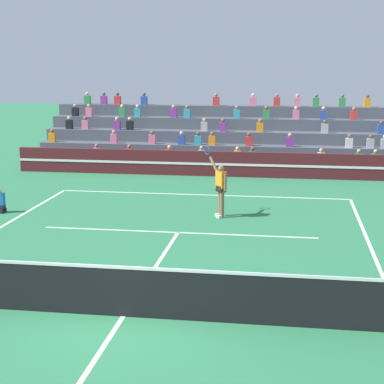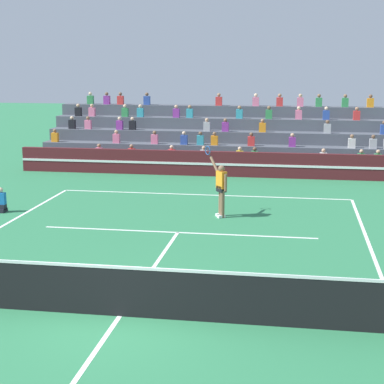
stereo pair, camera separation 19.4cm
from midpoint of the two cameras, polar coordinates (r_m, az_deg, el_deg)
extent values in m
plane|color=#2D7A4C|center=(13.20, -6.01, -10.92)|extent=(120.00, 120.00, 0.00)
cube|color=white|center=(24.40, 1.29, -0.25)|extent=(11.00, 0.10, 0.01)
cube|color=white|center=(19.14, -0.98, -3.61)|extent=(8.25, 0.10, 0.01)
cube|color=white|center=(13.20, -6.01, -10.91)|extent=(0.10, 12.85, 0.01)
cube|color=black|center=(13.02, -6.06, -8.89)|extent=(11.90, 0.02, 1.00)
cube|color=white|center=(12.84, -6.11, -6.68)|extent=(11.90, 0.04, 0.06)
cube|color=#51191E|center=(28.26, 2.43, 2.52)|extent=(18.00, 0.24, 1.10)
cube|color=white|center=(28.13, 2.40, 2.48)|extent=(18.00, 0.02, 0.10)
cube|color=#4C515B|center=(29.55, 2.72, 2.39)|extent=(17.54, 0.95, 0.55)
cube|color=#338C4C|center=(29.28, 14.98, 2.89)|extent=(0.32, 0.22, 0.44)
sphere|color=tan|center=(29.23, 15.02, 3.51)|extent=(0.18, 0.18, 0.18)
cube|color=red|center=(29.64, -1.63, 3.39)|extent=(0.32, 0.22, 0.44)
sphere|color=beige|center=(29.60, -1.63, 4.00)|extent=(0.18, 0.18, 0.18)
cube|color=#338C4C|center=(29.17, 5.77, 3.20)|extent=(0.32, 0.22, 0.44)
sphere|color=brown|center=(29.13, 5.79, 3.82)|extent=(0.18, 0.18, 0.18)
cube|color=red|center=(30.06, -5.20, 3.46)|extent=(0.32, 0.22, 0.44)
sphere|color=#9E7051|center=(30.01, -5.21, 4.07)|extent=(0.18, 0.18, 0.18)
cube|color=#B2B2B7|center=(29.40, 1.24, 3.32)|extent=(0.32, 0.22, 0.44)
sphere|color=tan|center=(29.36, 1.24, 3.94)|extent=(0.18, 0.18, 0.18)
cube|color=silver|center=(29.16, 11.78, 3.01)|extent=(0.32, 0.22, 0.44)
sphere|color=tan|center=(29.11, 11.81, 3.63)|extent=(0.18, 0.18, 0.18)
cube|color=yellow|center=(29.22, 4.45, 3.24)|extent=(0.32, 0.22, 0.44)
sphere|color=beige|center=(29.18, 4.46, 3.86)|extent=(0.18, 0.18, 0.18)
cube|color=#338C4C|center=(29.36, 16.37, 2.84)|extent=(0.32, 0.22, 0.44)
sphere|color=tan|center=(29.31, 16.41, 3.46)|extent=(0.18, 0.18, 0.18)
cube|color=pink|center=(30.48, -8.07, 3.51)|extent=(0.32, 0.22, 0.44)
sphere|color=#9E7051|center=(30.44, -8.08, 4.11)|extent=(0.18, 0.18, 0.18)
cube|color=#4C515B|center=(30.44, 2.93, 3.18)|extent=(17.54, 0.95, 1.10)
cube|color=silver|center=(30.11, 14.19, 4.22)|extent=(0.32, 0.22, 0.44)
sphere|color=brown|center=(30.07, 14.22, 4.83)|extent=(0.18, 0.18, 0.18)
cube|color=pink|center=(30.69, -3.16, 4.70)|extent=(0.32, 0.22, 0.44)
sphere|color=brown|center=(30.66, -3.17, 5.30)|extent=(0.18, 0.18, 0.18)
cube|color=red|center=(30.05, 5.47, 4.52)|extent=(0.32, 0.22, 0.44)
sphere|color=brown|center=(30.01, 5.48, 5.12)|extent=(0.18, 0.18, 0.18)
cube|color=#2D4CA5|center=(30.42, -0.54, 4.66)|extent=(0.32, 0.22, 0.44)
sphere|color=beige|center=(30.38, -0.54, 5.26)|extent=(0.18, 0.18, 0.18)
cube|color=purple|center=(29.99, 9.08, 4.41)|extent=(0.32, 0.22, 0.44)
sphere|color=tan|center=(29.95, 9.10, 5.01)|extent=(0.18, 0.18, 0.18)
cube|color=teal|center=(30.30, 0.94, 4.63)|extent=(0.32, 0.22, 0.44)
sphere|color=brown|center=(30.26, 0.94, 5.23)|extent=(0.18, 0.18, 0.18)
cube|color=pink|center=(31.15, -6.56, 4.75)|extent=(0.32, 0.22, 0.44)
sphere|color=tan|center=(31.11, -6.57, 5.33)|extent=(0.18, 0.18, 0.18)
cube|color=#B2B2B7|center=(30.20, 15.97, 4.15)|extent=(0.32, 0.22, 0.44)
sphere|color=brown|center=(30.16, 16.01, 4.75)|extent=(0.18, 0.18, 0.18)
cube|color=orange|center=(30.21, 2.19, 4.60)|extent=(0.32, 0.22, 0.44)
sphere|color=brown|center=(30.17, 2.20, 5.20)|extent=(0.18, 0.18, 0.18)
cube|color=orange|center=(32.13, -11.91, 4.78)|extent=(0.32, 0.22, 0.44)
sphere|color=brown|center=(32.09, -11.94, 5.35)|extent=(0.18, 0.18, 0.18)
cube|color=#4C515B|center=(31.34, 3.13, 3.94)|extent=(17.54, 0.95, 1.65)
cube|color=black|center=(31.85, -5.14, 5.93)|extent=(0.32, 0.22, 0.44)
sphere|color=beige|center=(31.82, -5.15, 6.50)|extent=(0.18, 0.18, 0.18)
cube|color=orange|center=(30.91, 6.46, 5.72)|extent=(0.32, 0.22, 0.44)
sphere|color=#9E7051|center=(30.87, 6.47, 6.31)|extent=(0.18, 0.18, 0.18)
cube|color=pink|center=(32.49, -9.05, 5.94)|extent=(0.32, 0.22, 0.44)
sphere|color=brown|center=(32.46, -9.07, 6.50)|extent=(0.18, 0.18, 0.18)
cube|color=purple|center=(31.04, 3.16, 5.80)|extent=(0.32, 0.22, 0.44)
sphere|color=brown|center=(31.01, 3.17, 6.39)|extent=(0.18, 0.18, 0.18)
cube|color=#2D4CA5|center=(31.15, 16.86, 5.34)|extent=(0.32, 0.22, 0.44)
sphere|color=brown|center=(31.12, 16.90, 5.92)|extent=(0.18, 0.18, 0.18)
cube|color=black|center=(32.76, -10.44, 5.94)|extent=(0.32, 0.22, 0.44)
sphere|color=beige|center=(32.73, -10.46, 6.50)|extent=(0.18, 0.18, 0.18)
cube|color=#B2B2B7|center=(30.91, 12.12, 5.54)|extent=(0.32, 0.22, 0.44)
sphere|color=brown|center=(30.88, 12.14, 6.13)|extent=(0.18, 0.18, 0.18)
cube|color=purple|center=(32.02, -6.28, 5.93)|extent=(0.32, 0.22, 0.44)
sphere|color=beige|center=(31.99, -6.29, 6.50)|extent=(0.18, 0.18, 0.18)
cube|color=#B2B2B7|center=(31.15, 1.51, 5.84)|extent=(0.32, 0.22, 0.44)
sphere|color=tan|center=(31.12, 1.51, 6.42)|extent=(0.18, 0.18, 0.18)
cube|color=#4C515B|center=(32.24, 3.31, 4.64)|extent=(17.54, 0.95, 2.20)
cube|color=#338C4C|center=(31.79, 7.02, 6.87)|extent=(0.32, 0.22, 0.44)
sphere|color=brown|center=(31.76, 7.04, 7.44)|extent=(0.18, 0.18, 0.18)
cube|color=pink|center=(31.77, 9.63, 6.79)|extent=(0.32, 0.22, 0.44)
sphere|color=beige|center=(31.74, 9.65, 7.36)|extent=(0.18, 0.18, 0.18)
cube|color=black|center=(33.60, -9.91, 7.04)|extent=(0.32, 0.22, 0.44)
sphere|color=tan|center=(33.57, -9.93, 7.59)|extent=(0.18, 0.18, 0.18)
cube|color=teal|center=(31.88, 4.41, 6.93)|extent=(0.32, 0.22, 0.44)
sphere|color=#9E7051|center=(31.85, 4.42, 7.51)|extent=(0.18, 0.18, 0.18)
cube|color=purple|center=(32.30, -1.24, 7.03)|extent=(0.32, 0.22, 0.44)
sphere|color=tan|center=(32.27, -1.24, 7.59)|extent=(0.18, 0.18, 0.18)
cube|color=teal|center=(32.18, -0.03, 7.01)|extent=(0.32, 0.22, 0.44)
sphere|color=#9E7051|center=(32.15, -0.03, 7.58)|extent=(0.18, 0.18, 0.18)
cube|color=#338C4C|center=(32.88, -5.80, 7.06)|extent=(0.32, 0.22, 0.44)
sphere|color=beige|center=(32.85, -5.82, 7.61)|extent=(0.18, 0.18, 0.18)
cube|color=teal|center=(32.68, -4.44, 7.05)|extent=(0.32, 0.22, 0.44)
sphere|color=beige|center=(32.66, -4.45, 7.61)|extent=(0.18, 0.18, 0.18)
cube|color=#2D4CA5|center=(31.80, 12.01, 6.70)|extent=(0.32, 0.22, 0.44)
sphere|color=beige|center=(31.78, 12.03, 7.28)|extent=(0.18, 0.18, 0.18)
cube|color=red|center=(31.90, 14.59, 6.60)|extent=(0.32, 0.22, 0.44)
sphere|color=#9E7051|center=(31.88, 14.62, 7.17)|extent=(0.18, 0.18, 0.18)
cube|color=pink|center=(33.37, -8.71, 7.05)|extent=(0.32, 0.22, 0.44)
sphere|color=tan|center=(33.34, -8.73, 7.60)|extent=(0.18, 0.18, 0.18)
cube|color=#4C515B|center=(33.15, 3.49, 5.32)|extent=(17.54, 0.95, 2.75)
cube|color=#338C4C|center=(32.69, 11.38, 7.83)|extent=(0.32, 0.22, 0.44)
sphere|color=brown|center=(32.67, 11.40, 8.39)|extent=(0.18, 0.18, 0.18)
cube|color=pink|center=(32.73, 5.86, 8.00)|extent=(0.32, 0.22, 0.44)
sphere|color=beige|center=(32.71, 5.87, 8.56)|extent=(0.18, 0.18, 0.18)
cube|color=#338C4C|center=(32.76, 13.62, 7.74)|extent=(0.32, 0.22, 0.44)
sphere|color=brown|center=(32.75, 13.64, 8.30)|extent=(0.18, 0.18, 0.18)
cube|color=#338C4C|center=(34.35, -8.86, 8.09)|extent=(0.32, 0.22, 0.44)
sphere|color=beige|center=(34.33, -8.87, 8.63)|extent=(0.18, 0.18, 0.18)
cube|color=pink|center=(32.67, 9.77, 7.89)|extent=(0.32, 0.22, 0.44)
sphere|color=tan|center=(32.65, 9.79, 8.45)|extent=(0.18, 0.18, 0.18)
cube|color=#2D4CA5|center=(33.53, -3.86, 8.12)|extent=(0.32, 0.22, 0.44)
sphere|color=brown|center=(33.51, -3.87, 8.67)|extent=(0.18, 0.18, 0.18)
cube|color=purple|center=(34.08, -7.42, 8.11)|extent=(0.32, 0.22, 0.44)
sphere|color=brown|center=(34.06, -7.43, 8.65)|extent=(0.18, 0.18, 0.18)
cube|color=red|center=(32.89, 2.57, 8.07)|extent=(0.32, 0.22, 0.44)
sphere|color=#9E7051|center=(32.87, 2.58, 8.62)|extent=(0.18, 0.18, 0.18)
cube|color=red|center=(33.88, -6.21, 8.12)|extent=(0.32, 0.22, 0.44)
sphere|color=brown|center=(33.86, -6.22, 8.66)|extent=(0.18, 0.18, 0.18)
cube|color=red|center=(32.68, 7.97, 7.94)|extent=(0.32, 0.22, 0.44)
sphere|color=#9E7051|center=(32.66, 7.98, 8.50)|extent=(0.18, 0.18, 0.18)
cube|color=orange|center=(32.88, 15.73, 7.64)|extent=(0.32, 0.22, 0.44)
sphere|color=brown|center=(32.86, 15.76, 8.20)|extent=(0.18, 0.18, 0.18)
cube|color=black|center=(22.57, -16.32, -1.57)|extent=(0.28, 0.36, 0.12)
cube|color=black|center=(22.54, -16.34, -1.28)|extent=(0.28, 0.24, 0.18)
cube|color=#1966B2|center=(22.48, -16.38, -0.56)|extent=(0.30, 0.18, 0.40)
sphere|color=beige|center=(22.42, -16.42, 0.17)|extent=(0.17, 0.17, 0.17)
cylinder|color=brown|center=(20.85, 2.99, -1.08)|extent=(0.14, 0.14, 0.90)
cylinder|color=brown|center=(21.07, 2.83, -0.94)|extent=(0.14, 0.14, 0.90)
cube|color=black|center=(20.84, 2.89, 0.29)|extent=(0.36, 0.37, 0.20)
cube|color=orange|center=(20.78, 2.90, 1.10)|extent=(0.39, 0.40, 0.56)
sphere|color=brown|center=(20.72, 2.91, 2.08)|extent=(0.22, 0.22, 0.22)
cube|color=white|center=(20.92, 2.89, -2.18)|extent=(0.28, 0.26, 0.09)
cube|color=white|center=(21.14, 2.73, -2.03)|extent=(0.28, 0.26, 0.09)
cylinder|color=brown|center=(20.60, 3.27, 0.83)|extent=(0.09, 0.09, 0.56)
cylinder|color=brown|center=(21.06, 2.26, 2.45)|extent=(0.38, 0.42, 0.50)
cylinder|color=black|center=(21.24, 1.85, 3.33)|extent=(0.14, 0.15, 0.18)
torus|color=#1E4C99|center=(21.32, 1.67, 3.72)|extent=(0.30, 0.35, 0.44)
sphere|color=#C6DB33|center=(14.39, -8.07, -8.88)|extent=(0.07, 0.07, 0.07)
camera|label=1|loc=(0.10, -89.71, 0.06)|focal=60.00mm
camera|label=2|loc=(0.10, 90.29, -0.06)|focal=60.00mm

